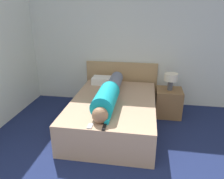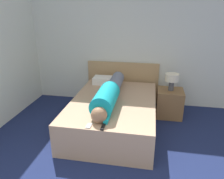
{
  "view_description": "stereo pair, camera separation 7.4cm",
  "coord_description": "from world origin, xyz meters",
  "px_view_note": "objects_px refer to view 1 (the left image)",
  "views": [
    {
      "loc": [
        0.37,
        -0.83,
        2.03
      ],
      "look_at": [
        -0.16,
        2.44,
        0.77
      ],
      "focal_mm": 35.0,
      "sensor_mm": 36.0,
      "label": 1
    },
    {
      "loc": [
        0.44,
        -0.82,
        2.03
      ],
      "look_at": [
        -0.16,
        2.44,
        0.77
      ],
      "focal_mm": 35.0,
      "sensor_mm": 36.0,
      "label": 2
    }
  ],
  "objects_px": {
    "bed": "(113,113)",
    "table_lamp": "(171,78)",
    "person_lying": "(109,94)",
    "tv_remote": "(104,127)",
    "cell_phone": "(90,126)",
    "pillow_near_headboard": "(106,81)",
    "nightstand": "(168,103)"
  },
  "relations": [
    {
      "from": "nightstand",
      "to": "pillow_near_headboard",
      "type": "relative_size",
      "value": 0.95
    },
    {
      "from": "person_lying",
      "to": "nightstand",
      "type": "bearing_deg",
      "value": 34.4
    },
    {
      "from": "table_lamp",
      "to": "tv_remote",
      "type": "height_order",
      "value": "table_lamp"
    },
    {
      "from": "tv_remote",
      "to": "cell_phone",
      "type": "height_order",
      "value": "tv_remote"
    },
    {
      "from": "person_lying",
      "to": "pillow_near_headboard",
      "type": "bearing_deg",
      "value": 103.64
    },
    {
      "from": "tv_remote",
      "to": "cell_phone",
      "type": "relative_size",
      "value": 1.15
    },
    {
      "from": "nightstand",
      "to": "table_lamp",
      "type": "relative_size",
      "value": 1.64
    },
    {
      "from": "bed",
      "to": "table_lamp",
      "type": "distance_m",
      "value": 1.28
    },
    {
      "from": "person_lying",
      "to": "cell_phone",
      "type": "height_order",
      "value": "person_lying"
    },
    {
      "from": "bed",
      "to": "nightstand",
      "type": "height_order",
      "value": "nightstand"
    },
    {
      "from": "person_lying",
      "to": "cell_phone",
      "type": "distance_m",
      "value": 0.85
    },
    {
      "from": "pillow_near_headboard",
      "to": "tv_remote",
      "type": "relative_size",
      "value": 3.76
    },
    {
      "from": "nightstand",
      "to": "person_lying",
      "type": "xyz_separation_m",
      "value": [
        -1.06,
        -0.73,
        0.4
      ]
    },
    {
      "from": "pillow_near_headboard",
      "to": "cell_phone",
      "type": "relative_size",
      "value": 4.34
    },
    {
      "from": "tv_remote",
      "to": "cell_phone",
      "type": "bearing_deg",
      "value": 176.96
    },
    {
      "from": "bed",
      "to": "nightstand",
      "type": "distance_m",
      "value": 1.18
    },
    {
      "from": "nightstand",
      "to": "cell_phone",
      "type": "distance_m",
      "value": 1.97
    },
    {
      "from": "bed",
      "to": "pillow_near_headboard",
      "type": "distance_m",
      "value": 0.92
    },
    {
      "from": "nightstand",
      "to": "table_lamp",
      "type": "xyz_separation_m",
      "value": [
        0.0,
        0.0,
        0.5
      ]
    },
    {
      "from": "pillow_near_headboard",
      "to": "nightstand",
      "type": "bearing_deg",
      "value": -8.13
    },
    {
      "from": "nightstand",
      "to": "pillow_near_headboard",
      "type": "bearing_deg",
      "value": 171.87
    },
    {
      "from": "nightstand",
      "to": "person_lying",
      "type": "bearing_deg",
      "value": -145.6
    },
    {
      "from": "bed",
      "to": "pillow_near_headboard",
      "type": "height_order",
      "value": "pillow_near_headboard"
    },
    {
      "from": "tv_remote",
      "to": "nightstand",
      "type": "bearing_deg",
      "value": 58.03
    },
    {
      "from": "bed",
      "to": "cell_phone",
      "type": "xyz_separation_m",
      "value": [
        -0.17,
        -0.93,
        0.27
      ]
    },
    {
      "from": "table_lamp",
      "to": "person_lying",
      "type": "distance_m",
      "value": 1.29
    },
    {
      "from": "nightstand",
      "to": "bed",
      "type": "bearing_deg",
      "value": -148.09
    },
    {
      "from": "table_lamp",
      "to": "person_lying",
      "type": "xyz_separation_m",
      "value": [
        -1.06,
        -0.73,
        -0.1
      ]
    },
    {
      "from": "pillow_near_headboard",
      "to": "cell_phone",
      "type": "height_order",
      "value": "pillow_near_headboard"
    },
    {
      "from": "bed",
      "to": "pillow_near_headboard",
      "type": "bearing_deg",
      "value": 109.27
    },
    {
      "from": "person_lying",
      "to": "tv_remote",
      "type": "height_order",
      "value": "person_lying"
    },
    {
      "from": "person_lying",
      "to": "tv_remote",
      "type": "xyz_separation_m",
      "value": [
        0.08,
        -0.84,
        -0.13
      ]
    }
  ]
}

